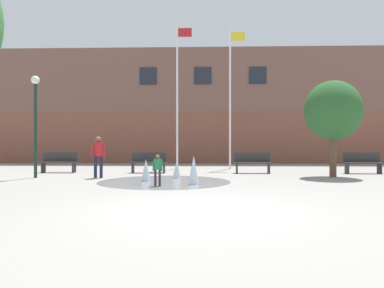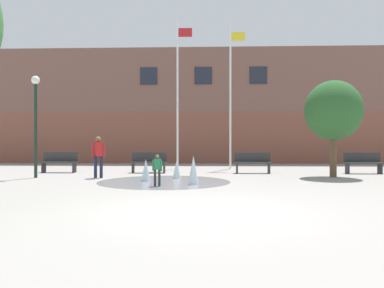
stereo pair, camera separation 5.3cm
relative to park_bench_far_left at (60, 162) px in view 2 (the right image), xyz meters
name	(u,v)px [view 2 (the right image)]	position (x,y,z in m)	size (l,w,h in m)	color
ground_plane	(198,211)	(6.45, -9.22, -0.48)	(100.00, 100.00, 0.00)	gray
library_building	(203,109)	(6.45, 10.26, 3.26)	(36.00, 6.05, 7.47)	brown
splash_fountain	(170,174)	(5.38, -3.76, -0.22)	(4.60, 4.60, 0.94)	gray
park_bench_far_left	(60,162)	(0.00, 0.00, 0.00)	(1.60, 0.44, 0.91)	#28282D
park_bench_left_of_flagpoles	(149,162)	(4.07, -0.02, 0.00)	(1.60, 0.44, 0.91)	#28282D
park_bench_near_trashcan	(253,162)	(8.69, -0.08, 0.00)	(1.60, 0.44, 0.91)	#28282D
park_bench_far_right	(363,163)	(13.48, -0.09, 0.00)	(1.60, 0.44, 0.91)	#28282D
child_with_pink_shirt	(157,168)	(5.10, -5.08, 0.10)	(0.31, 0.21, 0.99)	#28282D
adult_in_red	(98,154)	(2.50, -2.51, 0.45)	(0.50, 0.39, 1.59)	#1E233D
flagpole_left	(178,90)	(5.19, 2.55, 3.58)	(0.80, 0.10, 7.64)	silver
flagpole_right	(231,92)	(7.91, 2.55, 3.47)	(0.80, 0.10, 7.41)	silver
lamp_post_left_lane	(36,111)	(0.05, -2.49, 2.08)	(0.32, 0.32, 3.93)	#192D23
street_tree_near_building	(333,111)	(11.62, -1.80, 2.13)	(2.21, 2.21, 3.80)	brown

